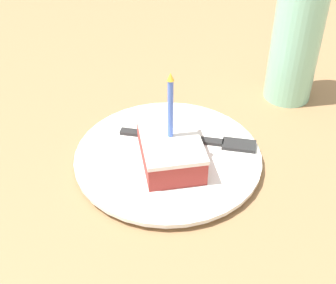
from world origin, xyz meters
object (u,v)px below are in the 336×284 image
object	(u,v)px
cake_slice	(170,147)
bottle	(296,40)
plate	(168,157)
fork	(196,140)

from	to	relation	value
cake_slice	bottle	size ratio (longest dim) A/B	0.53
plate	bottle	xyz separation A→B (m)	(0.22, 0.13, 0.09)
cake_slice	bottle	xyz separation A→B (m)	(0.22, 0.14, 0.06)
cake_slice	fork	xyz separation A→B (m)	(0.04, 0.03, -0.02)
cake_slice	bottle	bearing A→B (deg)	32.95
plate	cake_slice	world-z (taller)	cake_slice
fork	cake_slice	bearing A→B (deg)	-143.75
plate	cake_slice	bearing A→B (deg)	-86.22
bottle	cake_slice	bearing A→B (deg)	-147.05
plate	bottle	bearing A→B (deg)	30.54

